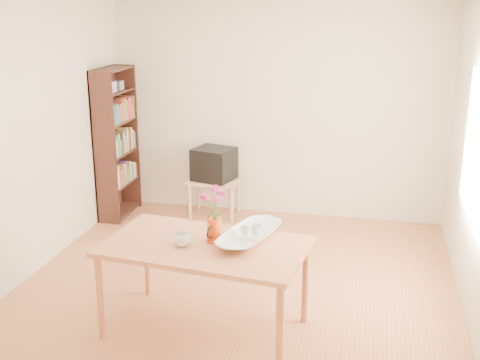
% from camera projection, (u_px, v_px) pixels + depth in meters
% --- Properties ---
extents(room, '(4.50, 4.50, 4.50)m').
position_uv_depth(room, '(236.00, 156.00, 5.06)').
color(room, '#A6603B').
rests_on(room, ground).
extents(table, '(1.66, 1.07, 0.75)m').
position_uv_depth(table, '(205.00, 253.00, 4.68)').
color(table, '#BB6840').
rests_on(table, ground).
extents(tv_stand, '(0.60, 0.45, 0.46)m').
position_uv_depth(tv_stand, '(214.00, 185.00, 7.32)').
color(tv_stand, tan).
rests_on(tv_stand, ground).
extents(bookshelf, '(0.28, 0.70, 1.80)m').
position_uv_depth(bookshelf, '(117.00, 148.00, 7.22)').
color(bookshelf, black).
rests_on(bookshelf, ground).
extents(pitcher, '(0.13, 0.20, 0.19)m').
position_uv_depth(pitcher, '(214.00, 231.00, 4.69)').
color(pitcher, '#DE450D').
rests_on(pitcher, table).
extents(flowers, '(0.21, 0.21, 0.30)m').
position_uv_depth(flowers, '(214.00, 202.00, 4.62)').
color(flowers, '#CA2F89').
rests_on(flowers, pitcher).
extents(mug, '(0.15, 0.15, 0.10)m').
position_uv_depth(mug, '(182.00, 239.00, 4.62)').
color(mug, white).
rests_on(mug, table).
extents(bowl, '(0.60, 0.60, 0.46)m').
position_uv_depth(bowl, '(250.00, 213.00, 4.67)').
color(bowl, white).
rests_on(bowl, table).
extents(teacup_a, '(0.09, 0.09, 0.06)m').
position_uv_depth(teacup_a, '(245.00, 218.00, 4.70)').
color(teacup_a, white).
rests_on(teacup_a, bowl).
extents(teacup_b, '(0.09, 0.09, 0.07)m').
position_uv_depth(teacup_b, '(256.00, 217.00, 4.69)').
color(teacup_b, white).
rests_on(teacup_b, bowl).
extents(television, '(0.54, 0.52, 0.39)m').
position_uv_depth(television, '(214.00, 163.00, 7.25)').
color(television, black).
rests_on(television, tv_stand).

